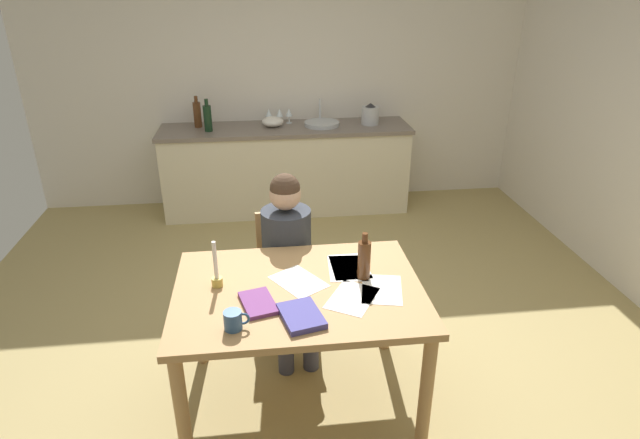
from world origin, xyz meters
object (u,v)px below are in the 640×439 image
object	(u,v)px
bottle_oil	(197,114)
mixing_bowl	(273,122)
book_cookery	(301,316)
bottle_vinegar	(208,118)
wine_bottle_on_table	(364,259)
book_magazine	(258,303)
candlestick	(216,274)
sink_unit	(322,123)
person_seated	(288,253)
coffee_mug	(234,320)
wine_glass_back_left	(269,113)
wine_glass_by_kettle	(280,113)
dining_table	(299,305)
chair_at_table	(286,269)
stovetop_kettle	(370,115)
wine_glass_near_sink	(289,113)

from	to	relation	value
bottle_oil	mixing_bowl	distance (m)	0.76
book_cookery	bottle_vinegar	distance (m)	3.15
wine_bottle_on_table	book_magazine	bearing A→B (deg)	-161.23
candlestick	sink_unit	bearing A→B (deg)	71.93
person_seated	coffee_mug	bearing A→B (deg)	-109.31
coffee_mug	wine_glass_back_left	size ratio (longest dim) A/B	0.81
mixing_bowl	wine_bottle_on_table	bearing A→B (deg)	-82.29
wine_bottle_on_table	wine_glass_by_kettle	bearing A→B (deg)	95.91
candlestick	dining_table	bearing A→B (deg)	-10.13
wine_glass_by_kettle	chair_at_table	bearing A→B (deg)	-92.24
mixing_bowl	person_seated	bearing A→B (deg)	-90.00
mixing_bowl	sink_unit	bearing A→B (deg)	-3.16
candlestick	bottle_oil	world-z (taller)	bottle_oil
person_seated	bottle_vinegar	world-z (taller)	bottle_vinegar
wine_bottle_on_table	wine_glass_by_kettle	xyz separation A→B (m)	(-0.31, 2.96, 0.12)
candlestick	stovetop_kettle	world-z (taller)	stovetop_kettle
chair_at_table	book_cookery	bearing A→B (deg)	-88.77
wine_bottle_on_table	book_cookery	bearing A→B (deg)	-137.77
person_seated	bottle_oil	world-z (taller)	bottle_oil
dining_table	mixing_bowl	world-z (taller)	mixing_bowl
book_cookery	bottle_vinegar	world-z (taller)	bottle_vinegar
chair_at_table	dining_table	bearing A→B (deg)	-87.55
coffee_mug	wine_glass_near_sink	world-z (taller)	wine_glass_near_sink
book_magazine	stovetop_kettle	distance (m)	3.25
bottle_vinegar	candlestick	bearing A→B (deg)	-85.29
candlestick	wine_bottle_on_table	bearing A→B (deg)	-0.74
chair_at_table	bottle_vinegar	bearing A→B (deg)	106.79
bottle_oil	mixing_bowl	size ratio (longest dim) A/B	1.43
bottle_oil	mixing_bowl	world-z (taller)	bottle_oil
sink_unit	wine_glass_by_kettle	world-z (taller)	sink_unit
dining_table	person_seated	distance (m)	0.58
book_cookery	wine_glass_back_left	distance (m)	3.31
bottle_oil	wine_glass_by_kettle	distance (m)	0.83
stovetop_kettle	book_cookery	bearing A→B (deg)	-107.51
dining_table	stovetop_kettle	distance (m)	3.06
sink_unit	chair_at_table	bearing A→B (deg)	-103.41
coffee_mug	mixing_bowl	distance (m)	3.24
wine_glass_by_kettle	sink_unit	bearing A→B (deg)	-18.99
coffee_mug	stovetop_kettle	xyz separation A→B (m)	(1.32, 3.19, 0.17)
bottle_oil	bottle_vinegar	size ratio (longest dim) A/B	0.99
mixing_bowl	wine_glass_by_kettle	world-z (taller)	wine_glass_by_kettle
book_cookery	wine_glass_by_kettle	world-z (taller)	wine_glass_by_kettle
coffee_mug	bottle_vinegar	bearing A→B (deg)	95.93
bottle_vinegar	person_seated	bearing A→B (deg)	-73.98
wine_glass_near_sink	person_seated	bearing A→B (deg)	-94.10
book_magazine	candlestick	bearing A→B (deg)	121.27
book_cookery	candlestick	bearing A→B (deg)	126.59
wine_glass_by_kettle	wine_glass_near_sink	bearing A→B (deg)	0.00
chair_at_table	wine_glass_near_sink	distance (m)	2.37
bottle_oil	chair_at_table	bearing A→B (deg)	-71.76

